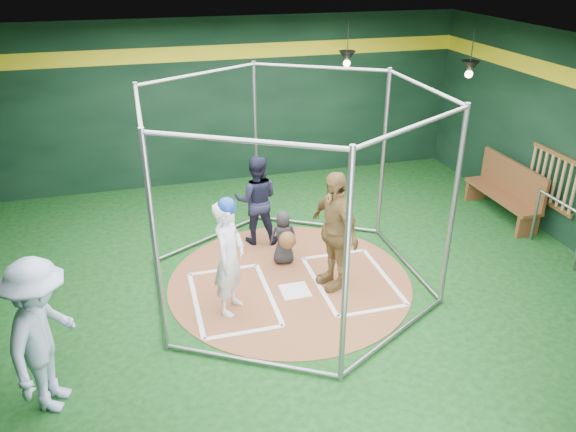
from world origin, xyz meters
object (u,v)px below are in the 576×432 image
object	(u,v)px
visitor_leopard	(334,230)
dugout_bench	(507,189)
batter_figure	(229,256)
umpire	(257,200)

from	to	relation	value
visitor_leopard	dugout_bench	bearing A→B (deg)	95.43
dugout_bench	batter_figure	bearing A→B (deg)	-163.39
visitor_leopard	umpire	xyz separation A→B (m)	(-0.81, 1.70, -0.14)
dugout_bench	umpire	bearing A→B (deg)	176.87
umpire	batter_figure	bearing A→B (deg)	81.24
umpire	dugout_bench	world-z (taller)	umpire
visitor_leopard	umpire	world-z (taller)	visitor_leopard
batter_figure	visitor_leopard	distance (m)	1.65
batter_figure	visitor_leopard	world-z (taller)	visitor_leopard
batter_figure	umpire	bearing A→B (deg)	67.22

